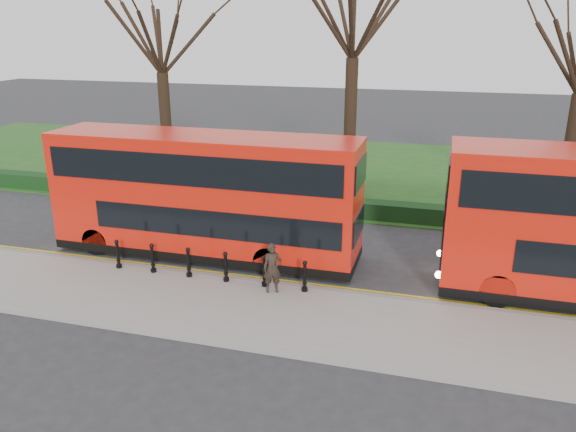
% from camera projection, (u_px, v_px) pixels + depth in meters
% --- Properties ---
extents(ground, '(120.00, 120.00, 0.00)m').
position_uv_depth(ground, '(244.00, 269.00, 20.08)').
color(ground, '#28282B').
rests_on(ground, ground).
extents(pavement, '(60.00, 4.00, 0.15)m').
position_uv_depth(pavement, '(210.00, 306.00, 17.33)').
color(pavement, gray).
rests_on(pavement, ground).
extents(kerb, '(60.00, 0.25, 0.16)m').
position_uv_depth(kerb, '(234.00, 279.00, 19.15)').
color(kerb, slate).
rests_on(kerb, ground).
extents(grass_verge, '(60.00, 18.00, 0.06)m').
position_uv_depth(grass_verge, '(329.00, 169.00, 33.73)').
color(grass_verge, '#1D4818').
rests_on(grass_verge, ground).
extents(hedge, '(60.00, 0.90, 0.80)m').
position_uv_depth(hedge, '(293.00, 203.00, 26.15)').
color(hedge, black).
rests_on(hedge, ground).
extents(yellow_line_outer, '(60.00, 0.10, 0.01)m').
position_uv_depth(yellow_line_outer, '(237.00, 277.00, 19.45)').
color(yellow_line_outer, yellow).
rests_on(yellow_line_outer, ground).
extents(yellow_line_inner, '(60.00, 0.10, 0.01)m').
position_uv_depth(yellow_line_inner, '(239.00, 275.00, 19.63)').
color(yellow_line_inner, yellow).
rests_on(yellow_line_inner, ground).
extents(tree_left, '(6.89, 6.89, 10.76)m').
position_uv_depth(tree_left, '(160.00, 34.00, 28.70)').
color(tree_left, black).
rests_on(tree_left, ground).
extents(tree_mid, '(7.93, 7.93, 12.39)m').
position_uv_depth(tree_mid, '(354.00, 8.00, 25.75)').
color(tree_mid, black).
rests_on(tree_mid, ground).
extents(bollard_row, '(6.93, 0.15, 1.00)m').
position_uv_depth(bollard_row, '(207.00, 265.00, 18.85)').
color(bollard_row, black).
rests_on(bollard_row, pavement).
extents(bus_lead, '(11.49, 2.64, 4.57)m').
position_uv_depth(bus_lead, '(205.00, 196.00, 20.71)').
color(bus_lead, red).
rests_on(bus_lead, ground).
extents(pedestrian, '(0.71, 0.61, 1.65)m').
position_uv_depth(pedestrian, '(272.00, 268.00, 17.83)').
color(pedestrian, black).
rests_on(pedestrian, pavement).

